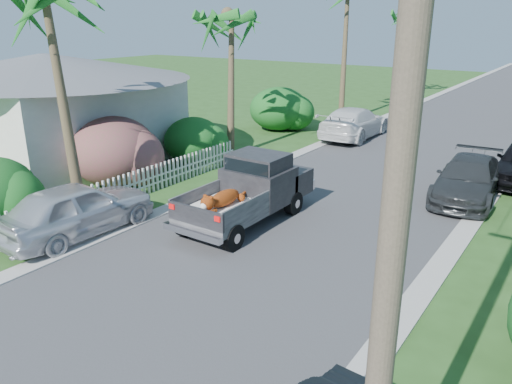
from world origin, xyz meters
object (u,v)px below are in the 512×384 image
Objects in this scene: utility_pole_a at (398,192)px; parked_car_lf at (354,123)px; pickup_truck at (253,188)px; palm_l_b at (230,15)px; house_left at (51,112)px; palm_l_d at (407,13)px; parked_car_rm at (468,179)px; parked_car_ln at (77,209)px.

parked_car_lf is at bearing 114.18° from utility_pole_a.
utility_pole_a is at bearing -48.72° from pickup_truck.
palm_l_b is 0.82× the size of house_left.
palm_l_d is at bearing 100.15° from pickup_truck.
parked_car_rm is at bearing 48.45° from pickup_truck.
utility_pole_a is (12.10, -36.00, -1.84)m from palm_l_d.
palm_l_b is at bearing 174.98° from parked_car_rm.
utility_pole_a reaches higher than parked_car_lf.
parked_car_lf is at bearing 63.75° from palm_l_b.
utility_pole_a is (2.00, -13.85, 3.90)m from parked_car_rm.
pickup_truck is at bearing -79.85° from palm_l_d.
parked_car_ln is 32.34m from palm_l_d.
parked_car_ln is 0.84× the size of parked_car_lf.
parked_car_rm is 0.65× the size of palm_l_b.
palm_l_d is (-1.50, 31.81, 5.65)m from parked_car_ln.
parked_car_lf is (-2.10, 12.40, -0.21)m from pickup_truck.
pickup_truck is 11.35m from utility_pole_a.
utility_pole_a reaches higher than palm_l_b.
utility_pole_a reaches higher than parked_car_ln.
palm_l_b reaches higher than pickup_truck.
palm_l_d reaches higher than parked_car_rm.
pickup_truck reaches higher than parked_car_lf.
parked_car_ln is 9.43m from house_left.
parked_car_ln reaches higher than parked_car_rm.
pickup_truck is at bearing -48.12° from palm_l_b.
palm_l_b is 18.77m from utility_pole_a.
palm_l_d is 0.86× the size of utility_pole_a.
utility_pole_a is at bearing 160.68° from parked_car_ln.
palm_l_b reaches higher than house_left.
pickup_truck is 1.10× the size of parked_car_ln.
palm_l_b is at bearing 62.30° from parked_car_lf.
palm_l_b is at bearing 131.88° from pickup_truck.
utility_pole_a is (7.10, -8.09, 3.59)m from pickup_truck.
parked_car_ln is at bearing -87.30° from palm_l_d.
parked_car_rm is at bearing 98.22° from utility_pole_a.
parked_car_lf is 9.00m from palm_l_b.
utility_pole_a reaches higher than palm_l_d.
house_left reaches higher than parked_car_lf.
palm_l_d reaches higher than parked_car_lf.
house_left is (-6.20, -5.00, -4.03)m from palm_l_b.
house_left is at bearing 154.18° from utility_pole_a.
palm_l_d reaches higher than palm_l_b.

